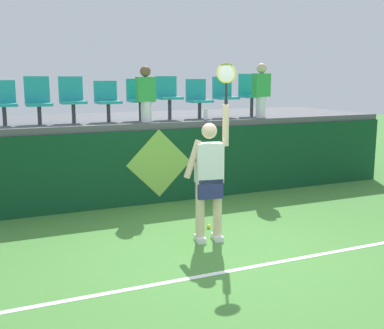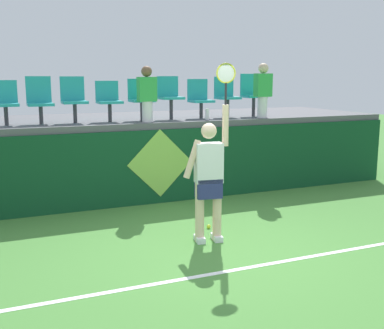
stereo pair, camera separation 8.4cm
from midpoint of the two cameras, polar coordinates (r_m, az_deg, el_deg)
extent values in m
plane|color=#478438|center=(6.72, 2.95, -10.16)|extent=(40.00, 40.00, 0.00)
cube|color=#0F4223|center=(9.07, -5.14, -0.24)|extent=(10.82, 0.20, 1.38)
cube|color=#56565B|center=(10.32, -7.79, 5.20)|extent=(10.82, 2.95, 0.12)
cube|color=white|center=(6.18, 5.76, -12.04)|extent=(9.74, 0.08, 0.01)
cube|color=white|center=(7.08, 0.60, -8.73)|extent=(0.16, 0.28, 0.08)
cube|color=white|center=(7.15, 2.63, -8.55)|extent=(0.16, 0.28, 0.08)
cylinder|color=beige|center=(6.96, 0.60, -5.66)|extent=(0.13, 0.13, 0.87)
cylinder|color=beige|center=(7.03, 2.66, -5.51)|extent=(0.13, 0.13, 0.87)
cube|color=navy|center=(6.90, 1.65, -2.77)|extent=(0.39, 0.28, 0.28)
cube|color=white|center=(6.83, 1.67, 0.20)|extent=(0.41, 0.28, 0.57)
sphere|color=beige|center=(6.76, 1.69, 3.98)|extent=(0.22, 0.22, 0.22)
cylinder|color=beige|center=(6.76, -0.28, 0.63)|extent=(0.27, 0.13, 0.55)
cylinder|color=beige|center=(6.83, 3.63, 4.61)|extent=(0.09, 0.09, 0.58)
cylinder|color=black|center=(6.80, 3.67, 8.30)|extent=(0.03, 0.03, 0.30)
torus|color=gold|center=(6.79, 3.70, 10.66)|extent=(0.28, 0.07, 0.28)
ellipsoid|color=silver|center=(6.79, 3.70, 10.66)|extent=(0.24, 0.05, 0.24)
sphere|color=#D1E533|center=(7.66, 1.65, -7.29)|extent=(0.07, 0.07, 0.07)
cylinder|color=white|center=(9.57, 1.37, 5.93)|extent=(0.08, 0.08, 0.22)
cylinder|color=#38383D|center=(9.06, -21.42, 5.32)|extent=(0.07, 0.07, 0.33)
cube|color=teal|center=(9.05, -21.50, 6.53)|extent=(0.44, 0.42, 0.05)
cube|color=teal|center=(9.23, -21.65, 7.97)|extent=(0.44, 0.04, 0.40)
cylinder|color=#38383D|center=(9.10, -17.74, 5.54)|extent=(0.07, 0.07, 0.33)
cube|color=teal|center=(9.09, -17.80, 6.72)|extent=(0.44, 0.42, 0.05)
cube|color=teal|center=(9.27, -18.03, 8.39)|extent=(0.44, 0.04, 0.47)
cylinder|color=#38383D|center=(9.19, -14.00, 5.84)|extent=(0.07, 0.07, 0.35)
cube|color=teal|center=(9.17, -14.05, 7.10)|extent=(0.44, 0.42, 0.05)
cube|color=teal|center=(9.35, -14.32, 8.65)|extent=(0.44, 0.04, 0.44)
cylinder|color=#38383D|center=(9.32, -10.04, 6.02)|extent=(0.07, 0.07, 0.34)
cube|color=teal|center=(9.31, -10.08, 7.22)|extent=(0.44, 0.42, 0.05)
cube|color=teal|center=(9.49, -10.40, 8.54)|extent=(0.44, 0.04, 0.37)
cylinder|color=#38383D|center=(9.49, -6.31, 6.24)|extent=(0.07, 0.07, 0.36)
cube|color=teal|center=(9.48, -6.34, 7.47)|extent=(0.44, 0.42, 0.05)
cube|color=teal|center=(9.66, -6.71, 8.83)|extent=(0.44, 0.04, 0.39)
cylinder|color=#38383D|center=(9.69, -2.88, 6.49)|extent=(0.07, 0.07, 0.40)
cube|color=teal|center=(9.68, -2.89, 7.81)|extent=(0.44, 0.42, 0.05)
cube|color=teal|center=(9.85, -3.31, 9.16)|extent=(0.44, 0.04, 0.40)
cylinder|color=#38383D|center=(9.95, 0.66, 6.38)|extent=(0.07, 0.07, 0.32)
cube|color=teal|center=(9.94, 0.66, 7.45)|extent=(0.44, 0.42, 0.05)
cube|color=teal|center=(10.10, 0.21, 8.83)|extent=(0.44, 0.04, 0.42)
cylinder|color=#38383D|center=(10.22, 3.78, 6.62)|extent=(0.07, 0.07, 0.38)
cube|color=teal|center=(10.20, 3.79, 7.81)|extent=(0.44, 0.42, 0.05)
cube|color=teal|center=(10.37, 3.31, 9.14)|extent=(0.44, 0.04, 0.41)
cylinder|color=#38383D|center=(10.52, 6.80, 6.74)|extent=(0.07, 0.07, 0.40)
cube|color=teal|center=(10.51, 6.83, 7.96)|extent=(0.44, 0.42, 0.05)
cube|color=teal|center=(10.66, 6.33, 9.35)|extent=(0.44, 0.04, 0.45)
cylinder|color=white|center=(10.21, 7.84, 6.70)|extent=(0.20, 0.20, 0.43)
cube|color=green|center=(10.19, 7.91, 9.23)|extent=(0.34, 0.20, 0.47)
sphere|color=beige|center=(10.19, 7.95, 11.14)|extent=(0.21, 0.21, 0.21)
cylinder|color=white|center=(9.19, -5.69, 6.20)|extent=(0.20, 0.20, 0.38)
cube|color=green|center=(9.17, -5.74, 8.80)|extent=(0.34, 0.20, 0.45)
sphere|color=brown|center=(9.16, -5.78, 10.84)|extent=(0.20, 0.20, 0.20)
cube|color=#0F4223|center=(9.17, -4.09, -4.53)|extent=(0.90, 0.01, 0.00)
plane|color=#8CC64C|center=(9.00, -4.14, 0.13)|extent=(1.27, 0.00, 1.27)
camera|label=1|loc=(0.04, -90.33, -0.06)|focal=45.36mm
camera|label=2|loc=(0.04, 89.67, 0.06)|focal=45.36mm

